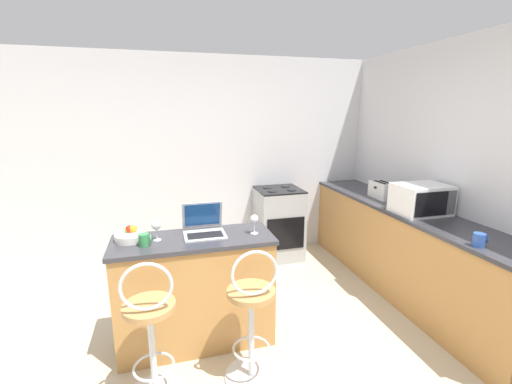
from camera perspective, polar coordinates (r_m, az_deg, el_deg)
wall_back at (r=4.48m, az=-8.92°, el=5.23°), size 12.00×0.06×2.60m
breakfast_bar at (r=2.99m, az=-10.00°, el=-15.91°), size 1.27×0.50×0.94m
counter_right at (r=4.05m, az=23.23°, el=-8.79°), size 0.58×3.00×0.94m
bar_stool_near at (r=2.52m, az=-17.08°, el=-21.83°), size 0.40×0.40×1.04m
bar_stool_far at (r=2.57m, az=-0.70°, el=-20.38°), size 0.40×0.40×1.04m
laptop at (r=2.87m, az=-8.70°, el=-5.60°), size 0.33×0.31×0.25m
microwave at (r=3.72m, az=25.84°, el=-1.07°), size 0.50×0.38×0.29m
toaster at (r=4.21m, az=20.29°, el=0.29°), size 0.19×0.31×0.19m
stove_range at (r=4.56m, az=3.79°, el=-5.23°), size 0.57×0.56×0.94m
mug_green at (r=2.71m, az=-18.11°, el=-7.58°), size 0.09×0.08×0.10m
fruit_bowl at (r=2.87m, az=-20.22°, el=-6.80°), size 0.23×0.23×0.11m
wine_glass_tall at (r=2.77m, az=-16.29°, el=-5.37°), size 0.08×0.08×0.17m
mug_blue at (r=3.06m, az=33.17°, el=-6.69°), size 0.10×0.08×0.10m
wine_glass_short at (r=2.80m, az=-0.29°, el=-4.66°), size 0.07×0.07×0.16m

